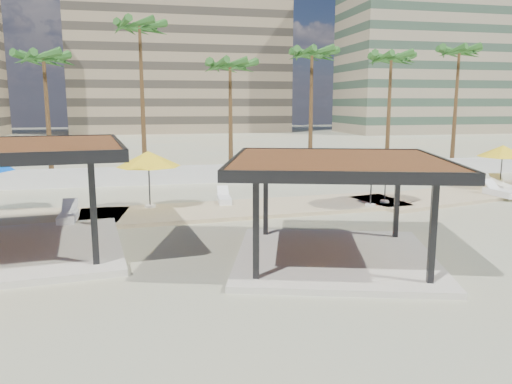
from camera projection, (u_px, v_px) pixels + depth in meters
ground at (236, 254)px, 17.42m from camera, size 200.00×200.00×0.00m
promenade at (248, 206)px, 25.21m from camera, size 44.45×7.97×0.24m
boundary_wall at (192, 174)px, 32.69m from camera, size 56.00×0.30×1.20m
building_mid at (180, 53)px, 90.71m from camera, size 38.00×16.00×30.40m
building_east at (435, 34)px, 88.11m from camera, size 32.00×15.00×36.40m
pavilion_central at (336, 200)px, 16.42m from camera, size 8.54×8.54×3.47m
pavilion_west at (6, 189)px, 17.05m from camera, size 8.44×8.44×3.89m
umbrella_b at (148, 159)px, 24.05m from camera, size 3.32×3.32×2.77m
umbrella_c at (386, 164)px, 25.27m from camera, size 2.96×2.96×2.33m
umbrella_d at (372, 161)px, 24.25m from camera, size 3.72×3.72×2.62m
umbrella_e at (503, 151)px, 29.68m from camera, size 2.93×2.93×2.58m
lounger_a at (68, 216)px, 21.62m from camera, size 0.72×2.14×0.81m
lounger_b at (224, 199)px, 25.71m from camera, size 0.74×1.93×0.72m
lounger_c at (500, 192)px, 27.47m from camera, size 0.86×2.17×0.80m
lounger_d at (501, 186)px, 29.42m from camera, size 1.26×2.32×0.84m
palm_c at (44, 63)px, 31.52m from camera, size 3.00×3.00×8.87m
palm_d at (140, 33)px, 33.22m from camera, size 3.00×3.00×11.07m
palm_e at (230, 70)px, 34.43m from camera, size 3.00×3.00×8.61m
palm_f at (312, 59)px, 35.76m from camera, size 3.00×3.00×9.54m
palm_g at (391, 63)px, 36.70m from camera, size 3.00×3.00×9.30m
palm_h at (459, 56)px, 38.45m from camera, size 3.00×3.00×10.00m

